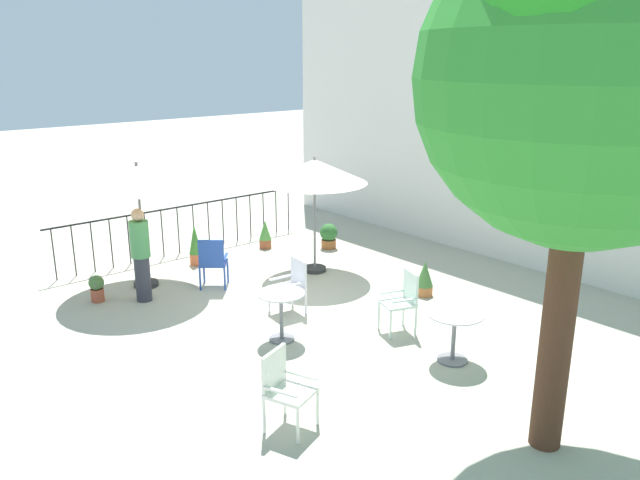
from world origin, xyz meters
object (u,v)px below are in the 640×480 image
Objects in this scene: patio_umbrella_1 at (137,176)px; potted_plant_2 at (265,234)px; potted_plant_3 at (425,278)px; patio_chair_2 at (403,298)px; shade_tree at (595,77)px; potted_plant_1 at (195,244)px; standing_person at (141,254)px; potted_plant_0 at (329,235)px; cafe_table_0 at (454,328)px; patio_chair_3 at (292,283)px; patio_chair_1 at (213,260)px; patio_chair_0 at (284,385)px; cafe_table_1 at (281,307)px; patio_umbrella_0 at (315,172)px; potted_plant_4 at (97,288)px.

potted_plant_2 is at bearing 99.27° from patio_umbrella_1.
patio_chair_2 is at bearing -61.49° from potted_plant_3.
shade_tree is 5.74× the size of patio_chair_2.
patio_umbrella_1 is 2.98× the size of potted_plant_1.
standing_person is (1.12, -3.35, 0.52)m from potted_plant_2.
potted_plant_0 is 0.34× the size of standing_person.
cafe_table_0 is 1.23× the size of potted_plant_2.
patio_chair_2 is at bearing 25.79° from patio_chair_3.
cafe_table_0 is 2.86m from patio_chair_3.
patio_chair_1 is at bearing -160.54° from patio_chair_2.
patio_chair_3 is (-2.55, 2.09, -0.02)m from patio_chair_0.
patio_chair_3 is 3.60m from potted_plant_2.
patio_umbrella_1 is 5.31m from potted_plant_3.
shade_tree reaches higher than patio_chair_1.
potted_plant_3 is at bearing 86.40° from cafe_table_1.
patio_umbrella_0 reaches higher than patio_chair_2.
cafe_table_0 is at bearing 12.83° from patio_chair_3.
patio_umbrella_1 is at bearing 99.22° from potted_plant_4.
standing_person is (-2.77, -0.87, 0.32)m from cafe_table_1.
patio_chair_0 reaches higher than cafe_table_1.
potted_plant_0 is at bearing 157.05° from cafe_table_0.
shade_tree is at bearing 9.31° from patio_umbrella_1.
patio_chair_1 is 1.05× the size of patio_chair_3.
standing_person is (-0.26, -1.22, 0.30)m from patio_chair_1.
patio_chair_2 is 1.61m from potted_plant_3.
potted_plant_0 is at bearing 72.50° from potted_plant_1.
cafe_table_1 is 1.60× the size of potted_plant_4.
patio_chair_2 is 0.59× the size of standing_person.
patio_umbrella_1 reaches higher than cafe_table_1.
cafe_table_0 is (5.46, 1.94, -1.54)m from patio_umbrella_1.
shade_tree reaches higher than standing_person.
patio_chair_0 is 6.86m from potted_plant_0.
potted_plant_0 is 4.45m from standing_person.
patio_chair_2 is 1.74× the size of potted_plant_0.
patio_chair_3 is at bearing -0.00° from potted_plant_1.
cafe_table_0 is 1.12m from patio_chair_2.
patio_chair_1 is at bearing -57.01° from potted_plant_2.
shade_tree reaches higher than patio_chair_3.
patio_chair_2 is at bearing -26.43° from potted_plant_0.
potted_plant_2 is at bearing 122.99° from patio_chair_1.
standing_person reaches higher than patio_chair_0.
potted_plant_4 is (0.65, -3.98, -0.07)m from potted_plant_2.
standing_person reaches higher than cafe_table_1.
patio_umbrella_1 reaches higher than patio_chair_0.
patio_chair_0 is (5.22, -0.79, -1.52)m from patio_umbrella_1.
cafe_table_1 is at bearing -46.14° from patio_chair_3.
cafe_table_1 is 4.62m from potted_plant_2.
patio_umbrella_0 is 2.53× the size of patio_chair_3.
standing_person is (-2.96, -3.84, 0.52)m from potted_plant_3.
potted_plant_2 is 0.99× the size of potted_plant_3.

